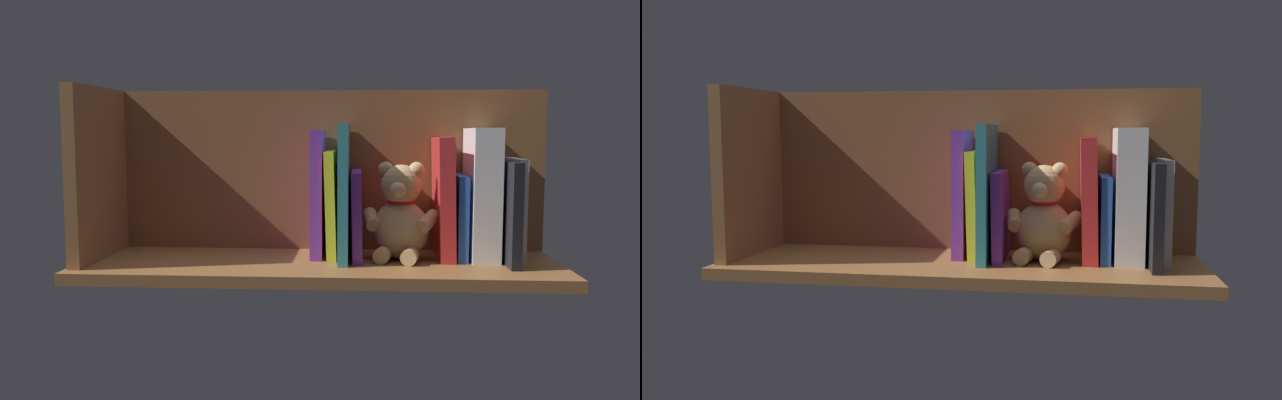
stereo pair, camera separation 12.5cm
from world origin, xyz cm
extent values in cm
cube|color=brown|center=(0.00, 0.00, -1.10)|extent=(91.34, 30.76, 2.20)
cube|color=brown|center=(0.00, -13.13, 16.71)|extent=(91.34, 1.50, 33.43)
cube|color=brown|center=(43.67, 0.00, 16.71)|extent=(2.40, 24.76, 33.43)
cube|color=silver|center=(-38.07, -5.06, 9.83)|extent=(1.64, 13.84, 19.66)
cube|color=black|center=(-35.66, -1.90, 9.65)|extent=(1.86, 20.17, 19.30)
cube|color=white|center=(-31.42, -4.44, 12.77)|extent=(5.33, 14.88, 25.53)
cube|color=blue|center=(-27.13, -4.81, 8.20)|extent=(1.95, 14.35, 16.40)
cube|color=red|center=(-24.04, -4.58, 11.88)|extent=(3.61, 14.80, 23.84)
ellipsoid|color=tan|center=(-15.60, -2.45, 5.78)|extent=(12.80, 11.91, 11.56)
sphere|color=tan|center=(-15.60, -2.45, 14.54)|extent=(7.95, 7.95, 7.95)
sphere|color=tan|center=(-18.52, -1.82, 17.52)|extent=(3.07, 3.07, 3.07)
sphere|color=tan|center=(-12.69, -3.07, 17.52)|extent=(3.07, 3.07, 3.07)
sphere|color=#DBB77F|center=(-14.89, 0.85, 13.94)|extent=(3.07, 3.07, 3.07)
cylinder|color=tan|center=(-20.67, 0.12, 7.80)|extent=(5.31, 6.25, 4.27)
cylinder|color=tan|center=(-9.93, -2.19, 7.80)|extent=(3.46, 5.99, 4.27)
cylinder|color=tan|center=(-17.11, 2.90, 1.53)|extent=(3.91, 4.88, 3.07)
cylinder|color=tan|center=(-12.03, 1.81, 1.53)|extent=(3.91, 4.88, 3.07)
torus|color=red|center=(-15.60, -2.45, 11.38)|extent=(6.26, 6.26, 0.90)
cube|color=purple|center=(-7.13, -3.52, 8.58)|extent=(2.29, 16.91, 17.21)
cube|color=teal|center=(-4.57, -2.54, 13.11)|extent=(2.05, 18.88, 26.23)
cube|color=yellow|center=(-2.01, -4.73, 10.51)|extent=(2.54, 14.49, 21.07)
cube|color=purple|center=(0.75, -5.29, 12.53)|extent=(2.35, 13.38, 25.07)
camera|label=1|loc=(-8.08, 123.98, 24.33)|focal=36.51mm
camera|label=2|loc=(-20.46, 122.54, 24.33)|focal=36.51mm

